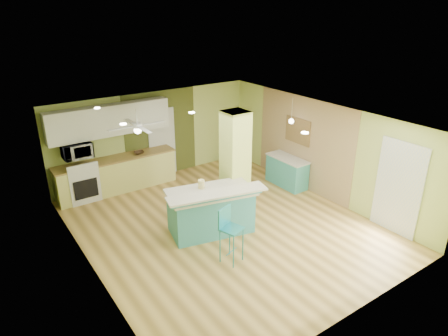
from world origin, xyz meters
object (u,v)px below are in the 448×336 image
Objects in this scene: side_counter at (287,171)px; canister at (201,184)px; fruit_bowl at (139,153)px; peninsula at (211,210)px; bar_stool at (229,226)px.

side_counter is 3.28m from canister.
peninsula is at bearing -84.92° from fruit_bowl.
peninsula is 1.74× the size of side_counter.
bar_stool is 4.26× the size of fruit_bowl.
peninsula is 1.91× the size of bar_stool.
fruit_bowl is (0.03, 4.26, 0.20)m from bar_stool.
fruit_bowl is at bearing 107.82° from peninsula.
bar_stool is 6.00× the size of canister.
fruit_bowl is 2.91m from canister.
fruit_bowl is at bearing 93.99° from canister.
side_counter is at bearing 28.38° from peninsula.
peninsula reaches higher than fruit_bowl.
bar_stool is 0.91× the size of side_counter.
fruit_bowl reaches higher than side_counter.
canister is at bearing -86.01° from fruit_bowl.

